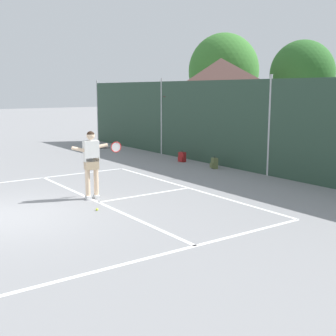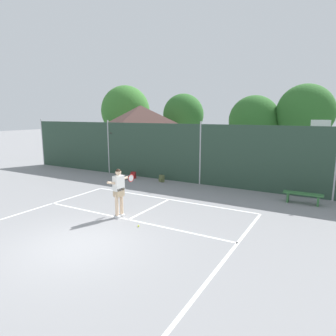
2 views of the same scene
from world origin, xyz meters
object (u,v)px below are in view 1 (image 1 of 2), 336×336
(tennis_player, at_px, (92,159))
(backpack_red, at_px, (182,157))
(backpack_olive, at_px, (214,163))
(tennis_ball, at_px, (97,209))

(tennis_player, xyz_separation_m, backpack_red, (-3.61, 5.80, -0.92))
(backpack_red, relative_size, backpack_olive, 1.00)
(tennis_ball, bearing_deg, backpack_red, 127.46)
(tennis_ball, bearing_deg, backpack_olive, 114.21)
(tennis_ball, distance_m, backpack_olive, 6.91)
(tennis_player, relative_size, backpack_olive, 4.01)
(backpack_red, bearing_deg, backpack_olive, 1.06)
(tennis_ball, bearing_deg, tennis_player, 158.51)
(tennis_ball, relative_size, backpack_red, 0.14)
(tennis_ball, relative_size, backpack_olive, 0.14)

